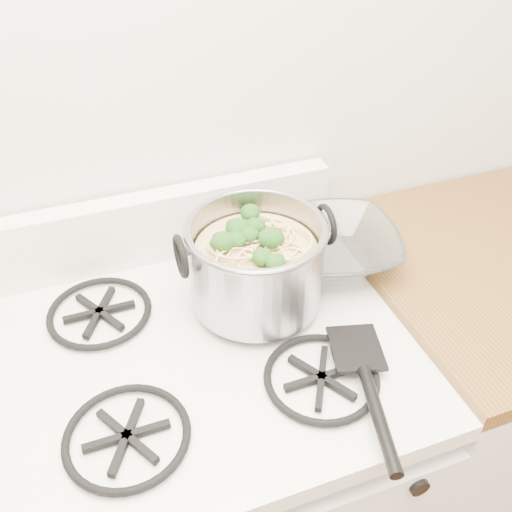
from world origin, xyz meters
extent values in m
plane|color=silver|center=(0.00, 1.60, 1.35)|extent=(3.60, 0.00, 3.60)
cube|color=white|center=(0.00, 1.27, 0.41)|extent=(0.76, 0.65, 0.81)
cube|color=white|center=(0.00, 1.27, 0.88)|extent=(0.76, 0.65, 0.04)
cube|color=black|center=(0.00, 1.27, 0.91)|extent=(0.60, 0.56, 0.02)
cylinder|color=black|center=(0.28, 0.95, 0.78)|extent=(0.04, 0.03, 0.04)
cylinder|color=#919299|center=(0.13, 1.34, 1.01)|extent=(0.26, 0.26, 0.17)
torus|color=#919299|center=(0.13, 1.34, 1.09)|extent=(0.27, 0.27, 0.01)
torus|color=black|center=(-0.01, 1.34, 1.06)|extent=(0.01, 0.08, 0.08)
torus|color=black|center=(0.27, 1.34, 1.06)|extent=(0.01, 0.08, 0.08)
cylinder|color=tan|center=(0.13, 1.34, 0.99)|extent=(0.23, 0.23, 0.12)
sphere|color=#1D4B14|center=(0.13, 1.34, 1.06)|extent=(0.04, 0.04, 0.04)
sphere|color=#1D4B14|center=(0.13, 1.34, 1.06)|extent=(0.04, 0.04, 0.04)
sphere|color=#1D4B14|center=(0.13, 1.34, 1.06)|extent=(0.04, 0.04, 0.04)
sphere|color=#1D4B14|center=(0.13, 1.34, 1.06)|extent=(0.04, 0.04, 0.04)
sphere|color=#1D4B14|center=(0.13, 1.34, 1.06)|extent=(0.04, 0.04, 0.04)
sphere|color=#1D4B14|center=(0.13, 1.34, 1.06)|extent=(0.04, 0.04, 0.04)
sphere|color=#1D4B14|center=(0.13, 1.34, 1.06)|extent=(0.04, 0.04, 0.04)
sphere|color=#1D4B14|center=(0.13, 1.34, 1.06)|extent=(0.04, 0.04, 0.04)
sphere|color=#1D4B14|center=(0.13, 1.34, 1.06)|extent=(0.04, 0.04, 0.04)
sphere|color=#1D4B14|center=(0.13, 1.34, 1.06)|extent=(0.04, 0.04, 0.04)
imported|color=white|center=(0.33, 1.40, 0.94)|extent=(0.13, 0.13, 0.03)
camera|label=1|loc=(-0.16, 0.55, 1.70)|focal=40.00mm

